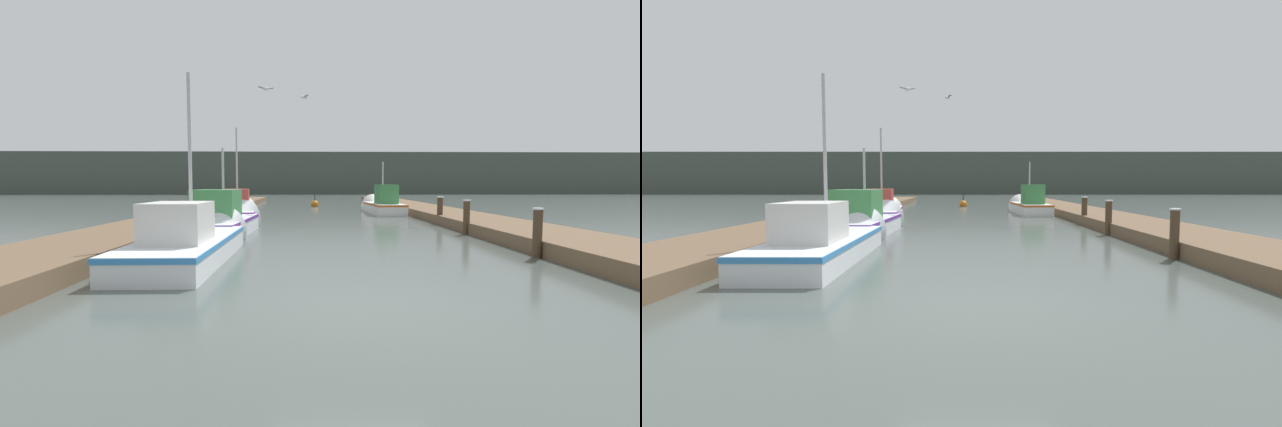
% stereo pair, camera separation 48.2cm
% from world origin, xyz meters
% --- Properties ---
extents(ground_plane, '(200.00, 200.00, 0.00)m').
position_xyz_m(ground_plane, '(0.00, 0.00, 0.00)').
color(ground_plane, '#47514C').
extents(dock_left, '(2.62, 40.00, 0.38)m').
position_xyz_m(dock_left, '(-5.98, 16.00, 0.19)').
color(dock_left, brown).
rests_on(dock_left, ground_plane).
extents(dock_right, '(2.62, 40.00, 0.38)m').
position_xyz_m(dock_right, '(5.98, 16.00, 0.19)').
color(dock_right, brown).
rests_on(dock_right, ground_plane).
extents(distant_shore_ridge, '(120.00, 16.00, 6.53)m').
position_xyz_m(distant_shore_ridge, '(0.00, 68.23, 3.26)').
color(distant_shore_ridge, '#424C42').
rests_on(distant_shore_ridge, ground_plane).
extents(fishing_boat_0, '(1.72, 6.21, 4.71)m').
position_xyz_m(fishing_boat_0, '(-3.35, 4.39, 0.38)').
color(fishing_boat_0, silver).
rests_on(fishing_boat_0, ground_plane).
extents(fishing_boat_1, '(1.96, 5.52, 3.42)m').
position_xyz_m(fishing_boat_1, '(-3.50, 8.83, 0.45)').
color(fishing_boat_1, silver).
rests_on(fishing_boat_1, ground_plane).
extents(fishing_boat_2, '(2.08, 5.82, 4.57)m').
position_xyz_m(fishing_boat_2, '(-3.79, 13.29, 0.43)').
color(fishing_boat_2, silver).
rests_on(fishing_boat_2, ground_plane).
extents(fishing_boat_3, '(1.77, 5.29, 3.33)m').
position_xyz_m(fishing_boat_3, '(3.54, 18.31, 0.48)').
color(fishing_boat_3, silver).
rests_on(fishing_boat_3, ground_plane).
extents(mooring_piling_0, '(0.24, 0.24, 1.13)m').
position_xyz_m(mooring_piling_0, '(-4.61, 14.83, 0.57)').
color(mooring_piling_0, '#473523').
rests_on(mooring_piling_0, ground_plane).
extents(mooring_piling_1, '(0.25, 0.25, 1.16)m').
position_xyz_m(mooring_piling_1, '(4.65, 8.32, 0.58)').
color(mooring_piling_1, '#473523').
rests_on(mooring_piling_1, ground_plane).
extents(mooring_piling_2, '(0.27, 0.27, 1.16)m').
position_xyz_m(mooring_piling_2, '(4.86, 11.87, 0.58)').
color(mooring_piling_2, '#473523').
rests_on(mooring_piling_2, ground_plane).
extents(mooring_piling_3, '(0.24, 0.24, 1.15)m').
position_xyz_m(mooring_piling_3, '(4.58, 3.77, 0.58)').
color(mooring_piling_3, '#473523').
rests_on(mooring_piling_3, ground_plane).
extents(channel_buoy, '(0.56, 0.56, 1.06)m').
position_xyz_m(channel_buoy, '(-0.14, 25.63, 0.16)').
color(channel_buoy, '#BF6513').
rests_on(channel_buoy, ground_plane).
extents(seagull_lead, '(0.54, 0.35, 0.12)m').
position_xyz_m(seagull_lead, '(-2.14, 9.36, 4.99)').
color(seagull_lead, white).
extents(seagull_1, '(0.37, 0.54, 0.12)m').
position_xyz_m(seagull_1, '(-0.83, 12.08, 5.25)').
color(seagull_1, white).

